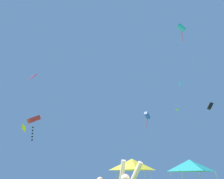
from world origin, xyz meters
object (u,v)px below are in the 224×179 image
at_px(kite_blue_box, 147,116).
at_px(kite_cyan_delta, 180,83).
at_px(canopy_tent_teal, 190,165).
at_px(canopy_tent_yellow, 132,164).
at_px(kite_yellow_diamond, 24,128).
at_px(kite_lime_diamond, 177,110).
at_px(kite_black_box, 210,106).
at_px(kite_red_box, 34,120).
at_px(kite_magenta_diamond, 33,76).
at_px(kite_cyan_box, 181,28).

xyz_separation_m(kite_blue_box, kite_cyan_delta, (7.60, 3.49, 7.55)).
bearing_deg(canopy_tent_teal, kite_blue_box, 97.88).
bearing_deg(canopy_tent_yellow, kite_yellow_diamond, 143.68).
height_order(kite_yellow_diamond, kite_lime_diamond, kite_lime_diamond).
height_order(kite_black_box, kite_red_box, kite_black_box).
distance_m(canopy_tent_teal, kite_red_box, 16.84).
bearing_deg(canopy_tent_teal, kite_magenta_diamond, -177.81).
bearing_deg(kite_red_box, kite_black_box, -9.33).
bearing_deg(kite_red_box, kite_blue_box, 22.06).
height_order(kite_magenta_diamond, kite_lime_diamond, kite_lime_diamond).
bearing_deg(kite_black_box, canopy_tent_yellow, 164.89).
relative_size(canopy_tent_teal, kite_red_box, 1.06).
xyz_separation_m(kite_blue_box, kite_yellow_diamond, (-20.60, 5.80, -0.51)).
bearing_deg(kite_black_box, canopy_tent_teal, -173.95).
height_order(canopy_tent_teal, canopy_tent_yellow, canopy_tent_yellow).
relative_size(canopy_tent_yellow, kite_cyan_delta, 2.31).
height_order(kite_yellow_diamond, kite_cyan_box, kite_cyan_box).
bearing_deg(kite_black_box, kite_cyan_delta, 76.47).
distance_m(canopy_tent_yellow, kite_cyan_delta, 21.12).
bearing_deg(kite_cyan_delta, canopy_tent_teal, -116.22).
bearing_deg(kite_red_box, canopy_tent_yellow, -4.93).
bearing_deg(kite_cyan_box, canopy_tent_teal, -131.77).
height_order(kite_blue_box, kite_black_box, kite_blue_box).
relative_size(kite_cyan_box, kite_lime_diamond, 2.41).
xyz_separation_m(kite_yellow_diamond, kite_cyan_box, (26.74, -9.69, 14.53)).
distance_m(kite_blue_box, kite_yellow_diamond, 21.41).
distance_m(canopy_tent_teal, kite_lime_diamond, 20.07).
distance_m(kite_blue_box, kite_lime_diamond, 10.37).
height_order(kite_magenta_diamond, kite_cyan_delta, kite_cyan_delta).
distance_m(kite_blue_box, kite_magenta_diamond, 16.96).
distance_m(canopy_tent_yellow, kite_black_box, 10.00).
distance_m(canopy_tent_teal, kite_blue_box, 11.99).
distance_m(kite_black_box, kite_cyan_box, 16.62).
xyz_separation_m(canopy_tent_teal, kite_magenta_diamond, (-15.03, -0.57, 8.44)).
xyz_separation_m(canopy_tent_teal, kite_red_box, (-15.71, 3.48, 4.96)).
relative_size(canopy_tent_teal, kite_cyan_delta, 2.13).
xyz_separation_m(kite_black_box, kite_cyan_box, (1.54, 5.08, 15.75)).
relative_size(kite_blue_box, kite_yellow_diamond, 2.41).
bearing_deg(kite_cyan_box, canopy_tent_yellow, -163.23).
xyz_separation_m(kite_yellow_diamond, kite_lime_diamond, (27.96, 0.66, 3.89)).
bearing_deg(kite_magenta_diamond, kite_yellow_diamond, 113.62).
distance_m(kite_blue_box, kite_red_box, 15.75).
relative_size(canopy_tent_teal, kite_blue_box, 1.23).
bearing_deg(kite_yellow_diamond, kite_red_box, -62.05).
bearing_deg(kite_red_box, canopy_tent_teal, -12.48).
xyz_separation_m(kite_magenta_diamond, kite_cyan_delta, (21.33, 13.38, 6.54)).
height_order(kite_cyan_box, kite_lime_diamond, kite_cyan_box).
bearing_deg(canopy_tent_teal, kite_cyan_box, 48.23).
distance_m(kite_lime_diamond, kite_red_box, 25.70).
distance_m(kite_magenta_diamond, kite_lime_diamond, 26.80).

